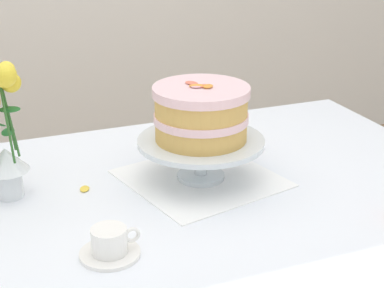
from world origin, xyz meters
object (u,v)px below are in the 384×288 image
object	(u,v)px
cake_stand	(201,146)
layer_cake	(201,113)
flower_vase	(3,134)
teacup	(110,244)
dining_table	(187,243)

from	to	relation	value
cake_stand	layer_cake	distance (m)	0.08
layer_cake	flower_vase	world-z (taller)	flower_vase
layer_cake	teacup	bearing A→B (deg)	-139.20
teacup	flower_vase	bearing A→B (deg)	114.98
layer_cake	teacup	xyz separation A→B (m)	(-0.28, -0.24, -0.14)
flower_vase	layer_cake	bearing A→B (deg)	-9.30
dining_table	teacup	xyz separation A→B (m)	(-0.20, -0.12, 0.11)
dining_table	flower_vase	distance (m)	0.45
teacup	dining_table	bearing A→B (deg)	32.18
flower_vase	teacup	world-z (taller)	flower_vase
layer_cake	teacup	distance (m)	0.39
cake_stand	flower_vase	bearing A→B (deg)	170.70
cake_stand	layer_cake	bearing A→B (deg)	145.19
cake_stand	dining_table	bearing A→B (deg)	-124.90
flower_vase	teacup	size ratio (longest dim) A/B	2.68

